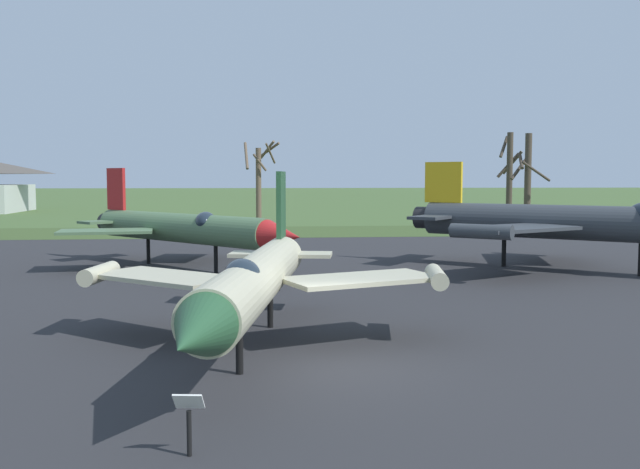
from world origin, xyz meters
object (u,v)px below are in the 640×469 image
object	(u,v)px
jet_fighter_front_left	(183,227)
jet_fighter_front_right	(579,222)
info_placard_front_left	(279,277)
jet_fighter_rear_left	(254,280)
info_placard_rear_left	(189,418)

from	to	relation	value
jet_fighter_front_left	jet_fighter_front_right	size ratio (longest dim) A/B	0.81
info_placard_front_left	jet_fighter_rear_left	bearing A→B (deg)	-95.73
info_placard_rear_left	jet_fighter_rear_left	bearing A→B (deg)	81.14
jet_fighter_front_left	jet_fighter_rear_left	bearing A→B (deg)	-78.29
info_placard_front_left	jet_fighter_rear_left	world-z (taller)	jet_fighter_rear_left
info_placard_front_left	jet_fighter_front_right	xyz separation A→B (m)	(14.21, 4.23, 1.81)
info_placard_front_left	jet_fighter_front_right	world-z (taller)	jet_fighter_front_right
jet_fighter_front_left	info_placard_front_left	distance (m)	8.40
jet_fighter_front_left	jet_fighter_front_right	bearing A→B (deg)	-8.56
info_placard_rear_left	info_placard_front_left	bearing A→B (deg)	82.97
info_placard_front_left	jet_fighter_front_left	bearing A→B (deg)	121.90
jet_fighter_front_right	jet_fighter_rear_left	size ratio (longest dim) A/B	1.11
jet_fighter_front_right	jet_fighter_rear_left	xyz separation A→B (m)	(-15.16, -13.70, -0.52)
jet_fighter_front_left	jet_fighter_rear_left	size ratio (longest dim) A/B	0.90
jet_fighter_front_right	info_placard_rear_left	xyz separation A→B (m)	(-16.20, -20.38, -1.72)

